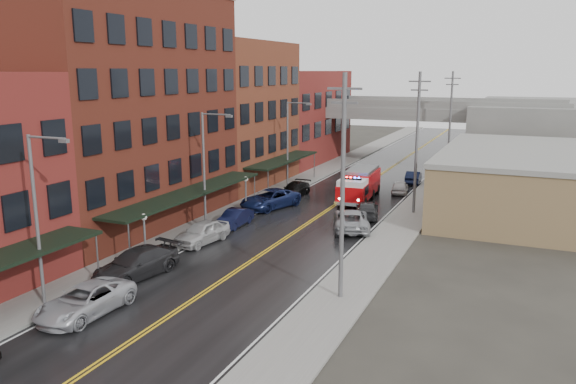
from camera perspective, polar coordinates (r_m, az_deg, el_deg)
The scene contains 32 objects.
road at distance 46.66m, azimuth 2.70°, elevation -2.75°, with size 11.00×160.00×0.02m, color black.
sidewalk_left at distance 49.62m, azimuth -5.20°, elevation -1.80°, with size 3.00×160.00×0.15m, color slate.
sidewalk_right at distance 44.69m, azimuth 11.50°, elevation -3.59°, with size 3.00×160.00×0.15m, color slate.
curb_left at distance 48.87m, azimuth -3.50°, elevation -1.99°, with size 0.30×160.00×0.15m, color gray.
curb_right at distance 45.03m, azimuth 9.45°, elevation -3.38°, with size 0.30×160.00×0.15m, color gray.
brick_building_b at distance 45.83m, azimuth -16.37°, elevation 7.91°, with size 9.00×20.00×18.00m, color #522215.
brick_building_c at distance 60.40m, azimuth -5.58°, elevation 7.85°, with size 9.00×15.00×15.00m, color brown.
brick_building_far at distance 76.25m, azimuth 0.87°, elevation 7.68°, with size 9.00×20.00×12.00m, color maroon.
tan_building at distance 53.04m, azimuth 23.16°, elevation 0.85°, with size 14.00×22.00×5.00m, color olive.
right_far_block at distance 82.59m, azimuth 24.92°, elevation 5.51°, with size 18.00×30.00×8.00m, color slate.
awning_1 at distance 43.22m, azimuth -9.94°, elevation -0.08°, with size 2.60×18.00×3.09m.
awning_2 at distance 58.35m, azimuth -0.48°, elevation 3.29°, with size 2.60×13.00×3.09m.
globe_lamp_1 at distance 37.25m, azimuth -14.40°, elevation -3.35°, with size 0.44×0.44×3.12m.
globe_lamp_2 at distance 48.70m, azimuth -4.33°, elevation 0.65°, with size 0.44×0.44×3.12m.
street_lamp_0 at distance 30.97m, azimuth -23.96°, elevation -1.70°, with size 2.64×0.22×9.00m.
street_lamp_1 at distance 43.13m, azimuth -8.27°, elevation 2.92°, with size 2.64×0.22×9.00m.
street_lamp_2 at distance 57.22m, azimuth 0.17°, elevation 5.33°, with size 2.64×0.22×9.00m.
utility_pole_0 at distance 29.11m, azimuth 5.57°, elevation 0.74°, with size 1.80×0.24×12.00m.
utility_pole_1 at distance 48.32m, azimuth 12.96°, elevation 5.08°, with size 1.80×0.24×12.00m.
utility_pole_2 at distance 67.98m, azimuth 16.14°, elevation 6.91°, with size 1.80×0.24×12.00m.
overpass at distance 76.10m, azimuth 11.42°, elevation 7.42°, with size 40.00×10.00×7.50m.
fire_truck at distance 53.32m, azimuth 7.24°, elevation 0.79°, with size 3.58×8.10×2.91m.
parked_car_left_2 at distance 30.51m, azimuth -19.89°, elevation -10.32°, with size 2.51×5.44×1.51m, color #AAACB2.
parked_car_left_3 at distance 34.84m, azimuth -15.14°, elevation -7.03°, with size 2.34×5.76×1.67m, color #232325.
parked_car_left_4 at distance 40.50m, azimuth -8.72°, elevation -4.07°, with size 1.89×4.71×1.60m, color #B5B5B5.
parked_car_left_5 at distance 44.48m, azimuth -5.46°, elevation -2.66°, with size 1.44×4.13×1.36m, color black.
parked_car_left_6 at distance 50.14m, azimuth -1.82°, elevation -0.71°, with size 2.77×6.01×1.67m, color #131D49.
parked_car_left_7 at distance 54.70m, azimuth 0.67°, elevation 0.24°, with size 1.93×4.76×1.38m, color black.
parked_car_right_0 at distance 43.66m, azimuth 6.43°, elevation -2.81°, with size 2.64×5.73×1.59m, color gray.
parked_car_right_1 at distance 47.45m, azimuth 8.03°, elevation -1.78°, with size 1.89×4.64×1.35m, color #27272A.
parked_car_right_2 at distance 57.22m, azimuth 11.31°, elevation 0.50°, with size 1.56×3.88×1.32m, color #B5B5B5.
parked_car_right_3 at distance 62.65m, azimuth 12.63°, elevation 1.48°, with size 1.46×4.20×1.38m, color black.
Camera 1 is at (15.92, -12.17, 12.09)m, focal length 35.00 mm.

